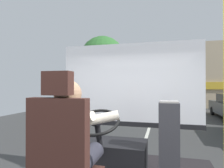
# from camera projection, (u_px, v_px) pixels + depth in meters

# --- Properties ---
(ground) EXTENTS (18.00, 44.00, 0.06)m
(ground) POSITION_uv_depth(u_px,v_px,m) (152.00, 121.00, 10.34)
(ground) COLOR #393939
(driver_seat) EXTENTS (0.48, 0.48, 1.30)m
(driver_seat) POSITION_uv_depth(u_px,v_px,m) (64.00, 166.00, 1.53)
(driver_seat) COLOR black
(driver_seat) RESTS_ON bus_floor
(bus_driver) EXTENTS (0.76, 0.59, 0.80)m
(bus_driver) POSITION_uv_depth(u_px,v_px,m) (71.00, 139.00, 1.65)
(bus_driver) COLOR #282833
(bus_driver) RESTS_ON driver_seat
(steering_console) EXTENTS (1.10, 1.01, 0.89)m
(steering_console) POSITION_uv_depth(u_px,v_px,m) (107.00, 154.00, 2.71)
(steering_console) COLOR black
(steering_console) RESTS_ON bus_floor
(fare_box) EXTENTS (0.24, 0.22, 1.01)m
(fare_box) POSITION_uv_depth(u_px,v_px,m) (169.00, 143.00, 2.31)
(fare_box) COLOR #333338
(fare_box) RESTS_ON bus_floor
(windshield_panel) EXTENTS (2.50, 0.08, 1.48)m
(windshield_panel) POSITION_uv_depth(u_px,v_px,m) (129.00, 94.00, 3.41)
(windshield_panel) COLOR white
(street_tree) EXTENTS (2.72, 2.72, 4.87)m
(street_tree) POSITION_uv_depth(u_px,v_px,m) (103.00, 59.00, 11.59)
(street_tree) COLOR #4C3828
(street_tree) RESTS_ON ground
(shop_building) EXTENTS (9.50, 4.34, 5.58)m
(shop_building) POSITION_uv_depth(u_px,v_px,m) (216.00, 76.00, 17.49)
(shop_building) COLOR tan
(shop_building) RESTS_ON ground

